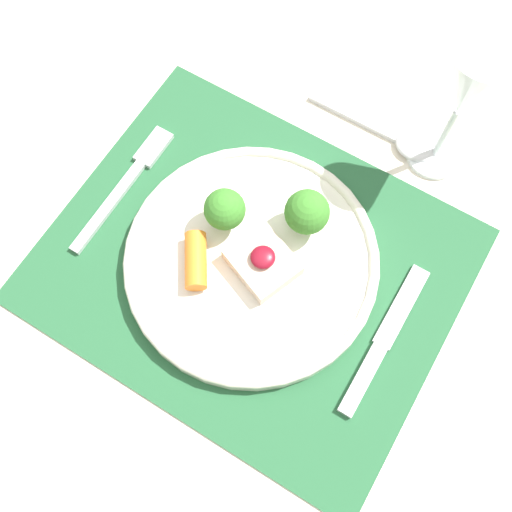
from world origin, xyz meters
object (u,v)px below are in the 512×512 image
(fork, at_px, (129,180))
(wine_glass_near, at_px, (470,87))
(spoon, at_px, (401,139))
(dinner_plate, at_px, (257,255))
(knife, at_px, (379,348))

(fork, distance_m, wine_glass_near, 0.39)
(fork, height_order, spoon, spoon)
(dinner_plate, distance_m, spoon, 0.23)
(knife, bearing_deg, spoon, 113.04)
(fork, bearing_deg, wine_glass_near, 34.19)
(dinner_plate, relative_size, fork, 1.54)
(fork, bearing_deg, knife, -7.09)
(dinner_plate, height_order, knife, dinner_plate)
(dinner_plate, bearing_deg, knife, -6.86)
(dinner_plate, distance_m, wine_glass_near, 0.28)
(spoon, relative_size, wine_glass_near, 0.89)
(fork, distance_m, spoon, 0.33)
(wine_glass_near, bearing_deg, dinner_plate, -116.47)
(spoon, bearing_deg, dinner_plate, -106.07)
(fork, xyz_separation_m, spoon, (0.25, 0.21, -0.00))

